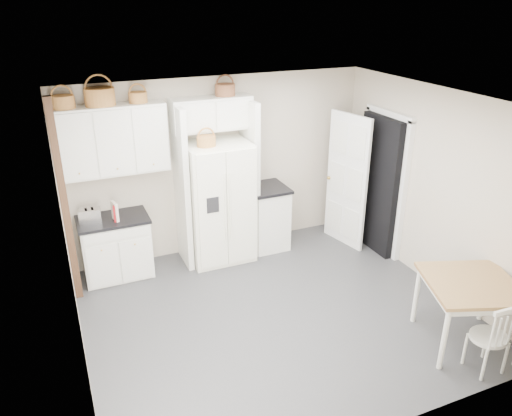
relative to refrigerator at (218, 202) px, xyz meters
name	(u,v)px	position (x,y,z in m)	size (l,w,h in m)	color
floor	(276,313)	(0.15, -1.65, -0.88)	(4.50, 4.50, 0.00)	#3F3F3F
ceiling	(280,103)	(0.15, -1.65, 1.72)	(4.50, 4.50, 0.00)	white
wall_back	(219,166)	(0.15, 0.35, 0.42)	(4.50, 4.50, 0.00)	#B6AD9B
wall_left	(69,255)	(-2.10, -1.65, 0.42)	(4.00, 4.00, 0.00)	#B6AD9B
wall_right	(434,189)	(2.40, -1.65, 0.42)	(4.00, 4.00, 0.00)	#B6AD9B
refrigerator	(218,202)	(0.00, 0.00, 0.00)	(0.91, 0.73, 1.76)	white
base_cab_left	(116,248)	(-1.48, 0.05, -0.46)	(0.90, 0.57, 0.83)	white
base_cab_right	(266,218)	(0.79, 0.05, -0.41)	(0.53, 0.64, 0.94)	white
dining_table	(466,313)	(1.85, -2.98, -0.49)	(0.94, 0.94, 0.79)	brown
windsor_chair	(489,337)	(1.73, -3.40, -0.47)	(0.40, 0.36, 0.81)	white
counter_left	(113,219)	(-1.48, 0.05, -0.03)	(0.93, 0.60, 0.04)	black
counter_right	(267,188)	(0.79, 0.05, 0.08)	(0.58, 0.68, 0.04)	black
toaster	(90,216)	(-1.76, 0.02, 0.09)	(0.28, 0.16, 0.19)	silver
cookbook_red	(115,212)	(-1.44, -0.03, 0.11)	(0.03, 0.15, 0.23)	#A71318
cookbook_cream	(115,211)	(-1.45, -0.03, 0.12)	(0.04, 0.17, 0.26)	beige
basket_upper_a	(63,102)	(-1.87, 0.18, 1.55)	(0.28, 0.28, 0.16)	#A05B2A
basket_upper_b	(100,97)	(-1.44, 0.18, 1.58)	(0.37, 0.37, 0.22)	#A05B2A
basket_upper_c	(138,97)	(-0.97, 0.18, 1.54)	(0.24, 0.24, 0.14)	#A05B2A
basket_bridge_b	(225,90)	(0.21, 0.18, 1.55)	(0.28, 0.28, 0.16)	brown
basket_fridge_a	(206,141)	(-0.17, -0.10, 0.95)	(0.26, 0.26, 0.14)	#A05B2A
upper_cabinet	(112,140)	(-1.35, 0.18, 1.02)	(1.40, 0.34, 0.90)	white
bridge_cabinet	(211,113)	(0.00, 0.18, 1.25)	(1.12, 0.34, 0.45)	white
fridge_panel_left	(182,188)	(-0.51, 0.05, 0.27)	(0.08, 0.60, 2.30)	white
fridge_panel_right	(250,178)	(0.51, 0.05, 0.27)	(0.08, 0.60, 2.30)	white
trim_post	(65,204)	(-2.05, -0.30, 0.42)	(0.09, 0.09, 2.60)	black
doorway_void	(380,185)	(2.31, -0.65, 0.15)	(0.18, 0.85, 2.05)	black
door_slab	(347,181)	(1.95, -0.32, 0.15)	(0.80, 0.04, 2.05)	white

